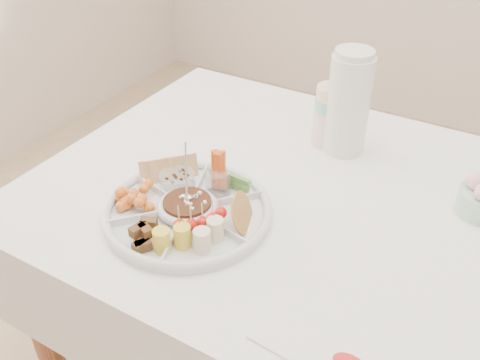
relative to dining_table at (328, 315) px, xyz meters
The scene contains 12 objects.
dining_table is the anchor object (origin of this frame).
party_tray 0.54m from the dining_table, 143.92° to the right, with size 0.38×0.38×0.04m, color silver.
bean_dip 0.55m from the dining_table, 143.92° to the right, with size 0.11×0.11×0.04m, color black.
tortillas 0.49m from the dining_table, 134.56° to the right, with size 0.10×0.10×0.06m, color #BD702C, non-canonical shape.
carrot_cucumber 0.53m from the dining_table, 161.87° to the right, with size 0.12×0.12×0.11m, color orange, non-canonical shape.
pita_raisins 0.59m from the dining_table, 161.84° to the right, with size 0.12×0.12×0.07m, color tan, non-canonical shape.
cherries 0.64m from the dining_table, 148.57° to the right, with size 0.11×0.11×0.05m, color orange, non-canonical shape.
granola_chunks 0.63m from the dining_table, 133.23° to the right, with size 0.09×0.09×0.04m, color brown, non-canonical shape.
banana_tomato 0.57m from the dining_table, 123.33° to the right, with size 0.12×0.12×0.10m, color #FFF27C, non-canonical shape.
cup_stack 0.58m from the dining_table, 120.87° to the left, with size 0.08×0.08×0.23m, color white.
thermos 0.59m from the dining_table, 111.90° to the left, with size 0.11×0.11×0.29m, color silver.
placemat 0.58m from the dining_table, 71.20° to the right, with size 0.29×0.10×0.01m, color white.
Camera 1 is at (0.29, -0.98, 1.53)m, focal length 40.00 mm.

